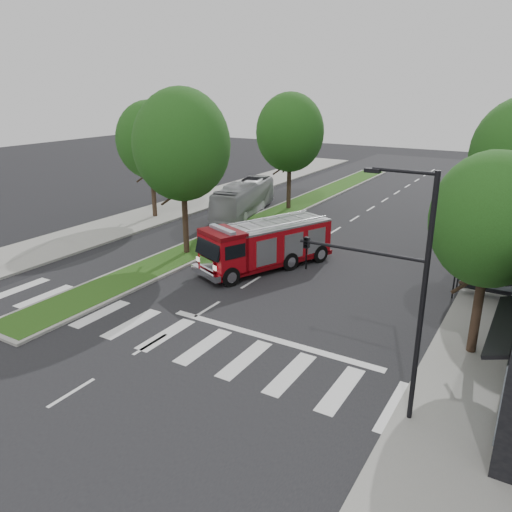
{
  "coord_description": "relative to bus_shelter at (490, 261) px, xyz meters",
  "views": [
    {
      "loc": [
        13.17,
        -17.47,
        10.16
      ],
      "look_at": [
        0.65,
        3.44,
        1.8
      ],
      "focal_mm": 35.0,
      "sensor_mm": 36.0,
      "label": 1
    }
  ],
  "objects": [
    {
      "name": "sidewalk_left",
      "position": [
        -25.7,
        1.85,
        -1.96
      ],
      "size": [
        5.0,
        80.0,
        0.15
      ],
      "primitive_type": "cube",
      "color": "gray",
      "rests_on": "ground"
    },
    {
      "name": "streetlight_right_far",
      "position": [
        -0.85,
        11.85,
        2.44
      ],
      "size": [
        2.11,
        0.2,
        8.0
      ],
      "color": "black",
      "rests_on": "ground"
    },
    {
      "name": "fire_engine",
      "position": [
        -11.65,
        -1.72,
        -0.64
      ],
      "size": [
        5.58,
        8.74,
        2.92
      ],
      "rotation": [
        0.0,
        0.0,
        -0.4
      ],
      "color": "#5D0509",
      "rests_on": "ground"
    },
    {
      "name": "ground",
      "position": [
        -11.2,
        -8.15,
        -2.04
      ],
      "size": [
        140.0,
        140.0,
        0.0
      ],
      "primitive_type": "plane",
      "color": "black",
      "rests_on": "ground"
    },
    {
      "name": "bus_shelter",
      "position": [
        0.0,
        0.0,
        0.0
      ],
      "size": [
        3.2,
        1.6,
        2.61
      ],
      "color": "black",
      "rests_on": "ground"
    },
    {
      "name": "tree_median_far",
      "position": [
        -17.2,
        11.85,
        4.45
      ],
      "size": [
        5.6,
        5.6,
        9.72
      ],
      "color": "black",
      "rests_on": "ground"
    },
    {
      "name": "tree_left_mid",
      "position": [
        -25.2,
        3.85,
        4.12
      ],
      "size": [
        5.2,
        5.2,
        9.16
      ],
      "color": "black",
      "rests_on": "ground"
    },
    {
      "name": "city_bus",
      "position": [
        -19.7,
        8.63,
        -0.71
      ],
      "size": [
        4.12,
        9.77,
        2.65
      ],
      "primitive_type": "imported",
      "rotation": [
        0.0,
        0.0,
        0.21
      ],
      "color": "#B9B9BE",
      "rests_on": "ground"
    },
    {
      "name": "median",
      "position": [
        -17.2,
        9.85,
        -1.96
      ],
      "size": [
        3.0,
        50.0,
        0.15
      ],
      "color": "gray",
      "rests_on": "ground"
    },
    {
      "name": "streetlight_right_near",
      "position": [
        -1.59,
        -11.65,
        2.63
      ],
      "size": [
        4.08,
        0.22,
        8.0
      ],
      "color": "black",
      "rests_on": "ground"
    },
    {
      "name": "tree_median_near",
      "position": [
        -17.2,
        -2.15,
        4.77
      ],
      "size": [
        5.8,
        5.8,
        10.16
      ],
      "color": "black",
      "rests_on": "ground"
    },
    {
      "name": "tree_right_near",
      "position": [
        0.3,
        -6.15,
        3.47
      ],
      "size": [
        4.4,
        4.4,
        8.05
      ],
      "color": "black",
      "rests_on": "ground"
    }
  ]
}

